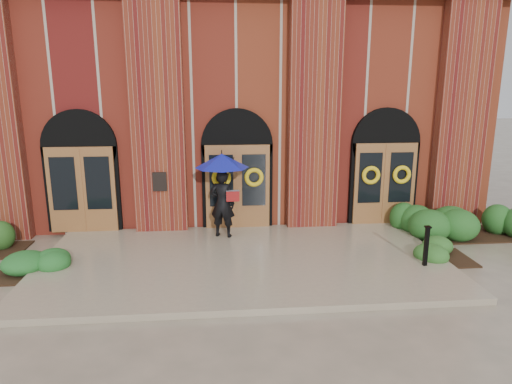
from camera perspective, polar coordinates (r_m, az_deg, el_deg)
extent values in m
plane|color=gray|center=(11.41, -1.53, -9.25)|extent=(90.00, 90.00, 0.00)
cube|color=gray|center=(11.52, -1.58, -8.62)|extent=(10.00, 5.30, 0.15)
cube|color=maroon|center=(19.43, -3.33, 10.79)|extent=(16.00, 12.00, 7.00)
cube|color=black|center=(13.36, -11.95, 1.27)|extent=(0.40, 0.05, 0.55)
cube|color=maroon|center=(13.35, -12.22, 9.29)|extent=(1.50, 0.45, 7.00)
cube|color=maroon|center=(13.57, 7.26, 9.54)|extent=(1.50, 0.45, 7.00)
cube|color=maroon|center=(15.19, 24.30, 8.89)|extent=(1.50, 0.45, 7.00)
cube|color=brown|center=(14.09, -20.91, 0.25)|extent=(1.90, 0.10, 2.50)
cylinder|color=black|center=(14.01, -21.19, 5.37)|extent=(2.10, 0.22, 2.10)
cube|color=brown|center=(13.57, -2.31, 0.67)|extent=(1.90, 0.10, 2.50)
cylinder|color=black|center=(13.48, -2.39, 5.98)|extent=(2.10, 0.22, 2.10)
cube|color=brown|center=(14.50, 15.75, 1.00)|extent=(1.90, 0.10, 2.50)
cylinder|color=black|center=(14.42, 15.87, 5.97)|extent=(2.10, 0.22, 2.10)
torus|color=yellow|center=(13.37, -4.35, 1.76)|extent=(0.57, 0.13, 0.57)
torus|color=yellow|center=(13.42, -0.25, 1.84)|extent=(0.57, 0.13, 0.57)
torus|color=yellow|center=(14.16, 14.18, 2.05)|extent=(0.57, 0.13, 0.57)
torus|color=yellow|center=(14.51, 17.76, 2.08)|extent=(0.57, 0.13, 0.57)
imported|color=black|center=(12.83, -4.20, -1.43)|extent=(0.81, 0.66, 1.93)
cone|color=#131C98|center=(12.57, -4.30, 3.93)|extent=(1.88, 1.88, 0.39)
cylinder|color=black|center=(12.62, -4.03, 1.61)|extent=(0.02, 0.02, 0.64)
cube|color=#A9ABAE|center=(12.62, -2.93, -0.46)|extent=(0.40, 0.28, 0.28)
cube|color=maroon|center=(12.52, -2.91, -0.57)|extent=(0.35, 0.14, 0.28)
cube|color=black|center=(11.62, 20.50, -6.43)|extent=(0.09, 0.09, 0.94)
cube|color=black|center=(11.47, 20.70, -4.12)|extent=(0.14, 0.14, 0.04)
ellipsoid|color=#20501C|center=(14.74, 24.14, -3.40)|extent=(3.33, 1.33, 0.85)
ellipsoid|color=#1E5921|center=(12.14, -26.58, -8.09)|extent=(1.36, 1.17, 0.48)
ellipsoid|color=#295820|center=(12.69, 22.29, -6.81)|extent=(1.30, 1.11, 0.46)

